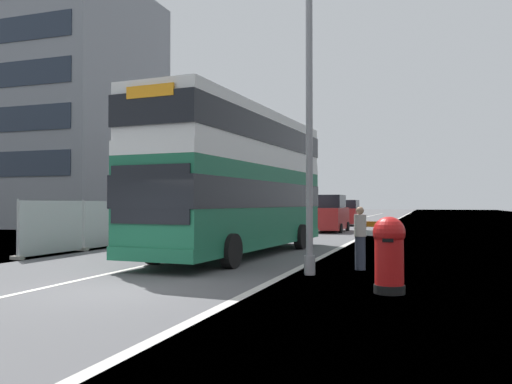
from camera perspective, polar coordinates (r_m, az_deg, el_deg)
ground at (r=11.59m, az=-12.26°, el=-10.71°), size 140.00×280.00×0.10m
double_decker_bus at (r=18.61m, az=-1.78°, el=1.41°), size 3.37×11.62×5.11m
lamppost_foreground at (r=13.77m, az=5.87°, el=7.39°), size 0.29×0.70×8.32m
red_pillar_postbox at (r=11.16m, az=14.40°, el=-6.32°), size 0.66×0.66×1.59m
roadworks_barrier at (r=19.28m, az=13.09°, el=-4.50°), size 1.55×0.61×1.20m
construction_site_fence at (r=30.22m, az=-6.71°, el=-2.91°), size 0.44×27.40×2.00m
car_oncoming_near at (r=33.94m, az=8.11°, el=-2.47°), size 2.03×4.57×2.38m
car_receding_mid at (r=43.76m, az=10.02°, el=-2.33°), size 2.01×4.02×2.10m
bare_tree_far_verge_near at (r=39.40m, az=-7.14°, el=-0.76°), size 2.85×2.58×4.67m
bare_tree_far_verge_mid at (r=53.85m, az=-3.08°, el=-0.57°), size 2.71×2.15×4.67m
pedestrian_at_kerb at (r=14.86m, az=11.36°, el=-4.96°), size 0.34×0.34×1.76m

